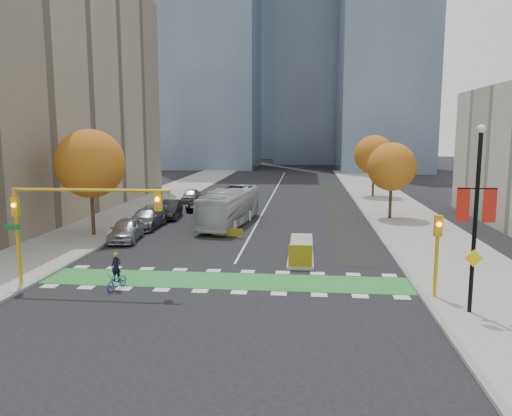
% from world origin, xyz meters
% --- Properties ---
extents(ground, '(300.00, 300.00, 0.00)m').
position_xyz_m(ground, '(0.00, 0.00, 0.00)').
color(ground, black).
rests_on(ground, ground).
extents(sidewalk_west, '(7.00, 120.00, 0.15)m').
position_xyz_m(sidewalk_west, '(-13.50, 20.00, 0.07)').
color(sidewalk_west, gray).
rests_on(sidewalk_west, ground).
extents(sidewalk_east, '(7.00, 120.00, 0.15)m').
position_xyz_m(sidewalk_east, '(13.50, 20.00, 0.07)').
color(sidewalk_east, gray).
rests_on(sidewalk_east, ground).
extents(curb_west, '(0.30, 120.00, 0.16)m').
position_xyz_m(curb_west, '(-10.00, 20.00, 0.07)').
color(curb_west, gray).
rests_on(curb_west, ground).
extents(curb_east, '(0.30, 120.00, 0.16)m').
position_xyz_m(curb_east, '(10.00, 20.00, 0.07)').
color(curb_east, gray).
rests_on(curb_east, ground).
extents(bike_crossing, '(20.00, 3.00, 0.01)m').
position_xyz_m(bike_crossing, '(0.00, 1.50, 0.01)').
color(bike_crossing, '#2A8134').
rests_on(bike_crossing, ground).
extents(centre_line, '(0.15, 70.00, 0.01)m').
position_xyz_m(centre_line, '(0.00, 40.00, 0.01)').
color(centre_line, silver).
rests_on(centre_line, ground).
extents(bike_lane_paint, '(2.50, 50.00, 0.01)m').
position_xyz_m(bike_lane_paint, '(7.50, 30.00, 0.01)').
color(bike_lane_paint, black).
rests_on(bike_lane_paint, ground).
extents(median_island, '(1.60, 10.00, 0.16)m').
position_xyz_m(median_island, '(4.00, 9.00, 0.08)').
color(median_island, gray).
rests_on(median_island, ground).
extents(hazard_board, '(1.40, 0.12, 1.30)m').
position_xyz_m(hazard_board, '(4.00, 4.20, 0.80)').
color(hazard_board, yellow).
rests_on(hazard_board, median_island).
extents(building_west, '(16.00, 44.00, 25.00)m').
position_xyz_m(building_west, '(-24.00, 22.00, 12.50)').
color(building_west, gray).
rests_on(building_west, ground).
extents(tower_nw, '(22.00, 22.00, 70.00)m').
position_xyz_m(tower_nw, '(-18.00, 90.00, 35.00)').
color(tower_nw, '#47566B').
rests_on(tower_nw, ground).
extents(tower_ne, '(18.00, 24.00, 60.00)m').
position_xyz_m(tower_ne, '(20.00, 85.00, 30.00)').
color(tower_ne, '#47566B').
rests_on(tower_ne, ground).
extents(tower_far, '(26.00, 26.00, 80.00)m').
position_xyz_m(tower_far, '(-4.00, 140.00, 40.00)').
color(tower_far, '#47566B').
rests_on(tower_far, ground).
extents(tree_west, '(5.20, 5.20, 8.22)m').
position_xyz_m(tree_west, '(-12.00, 12.00, 5.62)').
color(tree_west, '#332114').
rests_on(tree_west, ground).
extents(tree_east_near, '(4.40, 4.40, 7.08)m').
position_xyz_m(tree_east_near, '(12.00, 22.00, 4.86)').
color(tree_east_near, '#332114').
rests_on(tree_east_near, ground).
extents(tree_east_far, '(4.80, 4.80, 7.65)m').
position_xyz_m(tree_east_far, '(12.50, 38.00, 5.24)').
color(tree_east_far, '#332114').
rests_on(tree_east_far, ground).
extents(traffic_signal_west, '(8.53, 0.56, 5.20)m').
position_xyz_m(traffic_signal_west, '(-7.93, -0.51, 4.03)').
color(traffic_signal_west, '#BF9914').
rests_on(traffic_signal_west, ground).
extents(traffic_signal_east, '(0.35, 0.43, 4.10)m').
position_xyz_m(traffic_signal_east, '(10.50, -0.51, 2.73)').
color(traffic_signal_east, '#BF9914').
rests_on(traffic_signal_east, ground).
extents(banner_lamppost, '(1.65, 0.36, 8.28)m').
position_xyz_m(banner_lamppost, '(11.50, -2.50, 4.61)').
color(banner_lamppost, black).
rests_on(banner_lamppost, ground).
extents(cyclist, '(0.92, 1.75, 1.93)m').
position_xyz_m(cyclist, '(-5.30, -0.50, 0.64)').
color(cyclist, navy).
rests_on(cyclist, ground).
extents(bus, '(4.05, 11.60, 3.16)m').
position_xyz_m(bus, '(-2.29, 17.91, 1.58)').
color(bus, '#B0B6B8').
rests_on(bus, ground).
extents(parked_car_a, '(2.50, 5.08, 1.67)m').
position_xyz_m(parked_car_a, '(-8.93, 10.76, 0.83)').
color(parked_car_a, '#A5A4AA').
rests_on(parked_car_a, ground).
extents(parked_car_b, '(2.32, 5.26, 1.68)m').
position_xyz_m(parked_car_b, '(-8.41, 20.76, 0.84)').
color(parked_car_b, black).
rests_on(parked_car_b, ground).
extents(parked_car_c, '(2.38, 5.66, 1.63)m').
position_xyz_m(parked_car_c, '(-9.00, 15.76, 0.82)').
color(parked_car_c, '#545459').
rests_on(parked_car_c, ground).
extents(parked_car_d, '(2.47, 5.02, 1.37)m').
position_xyz_m(parked_car_d, '(-6.50, 25.76, 0.69)').
color(parked_car_d, black).
rests_on(parked_car_d, ground).
extents(parked_car_e, '(1.89, 4.39, 1.48)m').
position_xyz_m(parked_car_e, '(-9.00, 32.00, 0.74)').
color(parked_car_e, '#949398').
rests_on(parked_car_e, ground).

